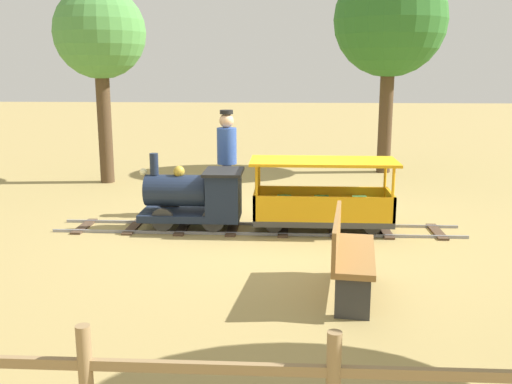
% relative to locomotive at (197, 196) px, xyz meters
% --- Properties ---
extents(ground_plane, '(60.00, 60.00, 0.00)m').
position_rel_locomotive_xyz_m(ground_plane, '(0.00, -1.14, -0.48)').
color(ground_plane, '#A38C51').
extents(track, '(0.75, 5.70, 0.04)m').
position_rel_locomotive_xyz_m(track, '(0.00, -0.85, -0.47)').
color(track, gray).
rests_on(track, ground_plane).
extents(locomotive, '(0.71, 1.45, 1.04)m').
position_rel_locomotive_xyz_m(locomotive, '(0.00, 0.00, 0.00)').
color(locomotive, '#192338').
rests_on(locomotive, ground_plane).
extents(passenger_car, '(0.81, 2.00, 0.97)m').
position_rel_locomotive_xyz_m(passenger_car, '(0.00, -1.75, -0.06)').
color(passenger_car, '#3F3F3F').
rests_on(passenger_car, ground_plane).
extents(conductor_person, '(0.30, 0.30, 1.62)m').
position_rel_locomotive_xyz_m(conductor_person, '(0.87, -0.33, 0.47)').
color(conductor_person, '#282D47').
rests_on(conductor_person, ground_plane).
extents(park_bench, '(1.34, 0.55, 0.82)m').
position_rel_locomotive_xyz_m(park_bench, '(-2.29, -1.89, -0.07)').
color(park_bench, olive).
rests_on(park_bench, ground_plane).
extents(oak_tree_far, '(2.35, 2.35, 4.39)m').
position_rel_locomotive_xyz_m(oak_tree_far, '(4.77, -3.36, 2.70)').
color(oak_tree_far, '#4C3823').
rests_on(oak_tree_far, ground_plane).
extents(oak_tree_distant, '(1.74, 1.74, 3.77)m').
position_rel_locomotive_xyz_m(oak_tree_distant, '(3.31, 2.33, 2.36)').
color(oak_tree_distant, '#4C3823').
rests_on(oak_tree_distant, ground_plane).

